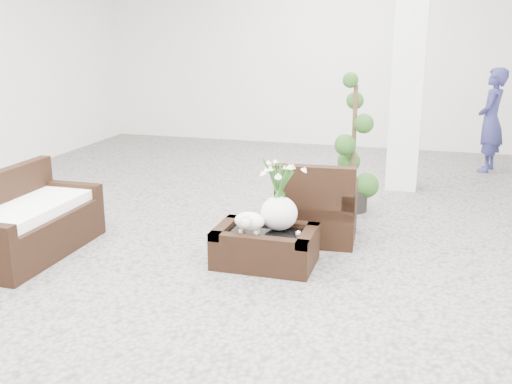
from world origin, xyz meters
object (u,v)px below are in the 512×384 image
(armchair, at_px, (318,199))
(coffee_table, at_px, (265,248))
(loveseat, at_px, (29,214))
(topiary, at_px, (354,145))

(armchair, bearing_deg, coffee_table, 64.63)
(coffee_table, bearing_deg, armchair, 69.02)
(armchair, xyz_separation_m, loveseat, (-2.54, -1.21, -0.02))
(armchair, bearing_deg, topiary, -105.72)
(coffee_table, relative_size, armchair, 1.09)
(coffee_table, bearing_deg, topiary, 74.28)
(loveseat, bearing_deg, coffee_table, -80.48)
(coffee_table, height_order, loveseat, loveseat)
(topiary, bearing_deg, coffee_table, -105.72)
(loveseat, relative_size, topiary, 0.94)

